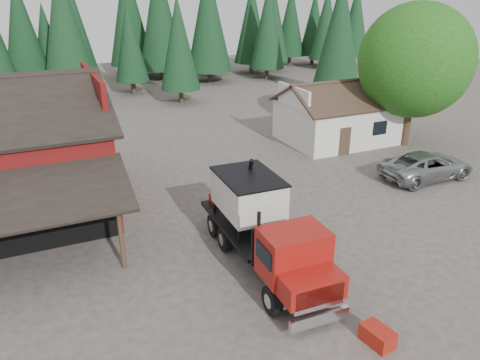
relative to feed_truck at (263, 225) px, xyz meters
name	(u,v)px	position (x,y,z in m)	size (l,w,h in m)	color
ground	(264,262)	(0.14, 0.15, -1.93)	(120.00, 120.00, 0.00)	#4B413B
farmhouse	(338,119)	(13.14, 13.14, -0.26)	(8.60, 6.42, 4.65)	silver
deciduous_tree	(415,65)	(17.15, 10.12, 3.98)	(8.00, 8.00, 10.20)	#382619
conifer_backdrop	(102,86)	(0.14, 42.15, -1.93)	(76.00, 16.00, 16.00)	black
near_pine_b	(179,43)	(6.14, 30.15, 3.96)	(3.96, 3.96, 10.40)	#382619
near_pine_c	(340,29)	(22.14, 26.15, 4.97)	(4.84, 4.84, 12.40)	#382619
near_pine_d	(64,27)	(-3.86, 34.15, 5.47)	(5.28, 5.28, 13.40)	#382619
feed_truck	(263,225)	(0.00, 0.00, 0.00)	(2.76, 9.20, 4.12)	black
silver_car	(427,166)	(13.65, 4.46, -1.09)	(2.77, 6.00, 1.67)	#9B9EA2
equip_box	(377,336)	(1.31, -5.85, -1.63)	(0.70, 1.10, 0.60)	maroon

